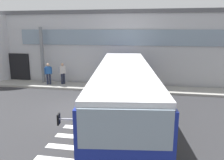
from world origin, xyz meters
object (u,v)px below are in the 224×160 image
passenger_by_doorway (62,72)px  entry_support_column (42,55)px  bus_main_foreground (124,93)px  passenger_near_column (48,73)px

passenger_by_doorway → entry_support_column: bearing=168.2°
bus_main_foreground → entry_support_column: bearing=140.0°
entry_support_column → bus_main_foreground: (7.48, -6.28, -1.05)m
bus_main_foreground → passenger_by_doorway: size_ratio=7.17×
entry_support_column → passenger_by_doorway: bearing=-11.8°
bus_main_foreground → passenger_near_column: 8.69m
entry_support_column → bus_main_foreground: entry_support_column is taller
passenger_near_column → passenger_by_doorway: 1.09m
passenger_near_column → passenger_by_doorway: bearing=18.5°
entry_support_column → passenger_near_column: 1.69m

